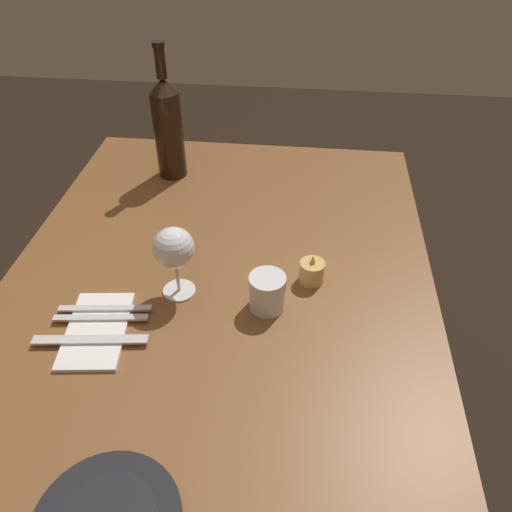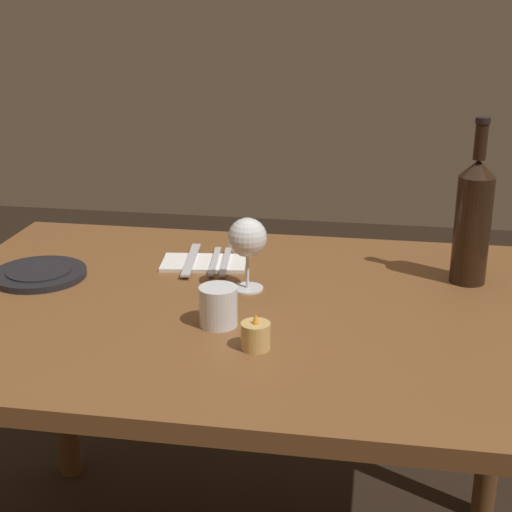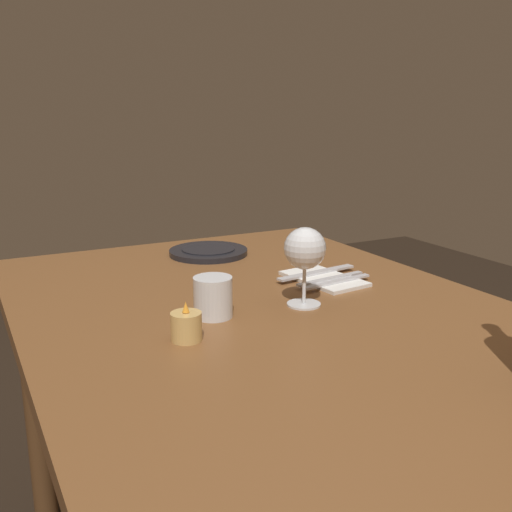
{
  "view_description": "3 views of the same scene",
  "coord_description": "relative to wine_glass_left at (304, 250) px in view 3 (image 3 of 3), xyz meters",
  "views": [
    {
      "loc": [
        0.72,
        0.17,
        1.46
      ],
      "look_at": [
        -0.03,
        0.08,
        0.82
      ],
      "focal_mm": 35.44,
      "sensor_mm": 36.0,
      "label": 1
    },
    {
      "loc": [
        -0.26,
        1.36,
        1.33
      ],
      "look_at": [
        -0.04,
        0.08,
        0.87
      ],
      "focal_mm": 52.61,
      "sensor_mm": 36.0,
      "label": 2
    },
    {
      "loc": [
        -0.93,
        0.52,
        1.12
      ],
      "look_at": [
        -0.03,
        0.05,
        0.86
      ],
      "focal_mm": 41.71,
      "sensor_mm": 36.0,
      "label": 3
    }
  ],
  "objects": [
    {
      "name": "dining_table",
      "position": [
        -0.0,
        0.07,
        -0.2
      ],
      "size": [
        1.3,
        0.9,
        0.74
      ],
      "color": "brown",
      "rests_on": "ground"
    },
    {
      "name": "wine_glass_left",
      "position": [
        0.0,
        0.0,
        0.0
      ],
      "size": [
        0.08,
        0.08,
        0.15
      ],
      "color": "white",
      "rests_on": "dining_table"
    },
    {
      "name": "water_tumbler",
      "position": [
        0.02,
        0.18,
        -0.08
      ],
      "size": [
        0.07,
        0.07,
        0.08
      ],
      "color": "white",
      "rests_on": "dining_table"
    },
    {
      "name": "votive_candle",
      "position": [
        -0.06,
        0.27,
        -0.09
      ],
      "size": [
        0.05,
        0.05,
        0.07
      ],
      "color": "#DBB266",
      "rests_on": "dining_table"
    },
    {
      "name": "dinner_plate",
      "position": [
        0.46,
        0.01,
        -0.1
      ],
      "size": [
        0.2,
        0.2,
        0.02
      ],
      "color": "black",
      "rests_on": "dining_table"
    },
    {
      "name": "folded_napkin",
      "position": [
        0.12,
        -0.13,
        -0.11
      ],
      "size": [
        0.2,
        0.13,
        0.01
      ],
      "color": "white",
      "rests_on": "dining_table"
    },
    {
      "name": "fork_inner",
      "position": [
        0.1,
        -0.13,
        -0.1
      ],
      "size": [
        0.04,
        0.18,
        0.0
      ],
      "color": "silver",
      "rests_on": "folded_napkin"
    },
    {
      "name": "fork_outer",
      "position": [
        0.07,
        -0.13,
        -0.1
      ],
      "size": [
        0.04,
        0.18,
        0.0
      ],
      "color": "silver",
      "rests_on": "folded_napkin"
    },
    {
      "name": "table_knife",
      "position": [
        0.15,
        -0.13,
        -0.1
      ],
      "size": [
        0.05,
        0.21,
        0.0
      ],
      "color": "silver",
      "rests_on": "folded_napkin"
    }
  ]
}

